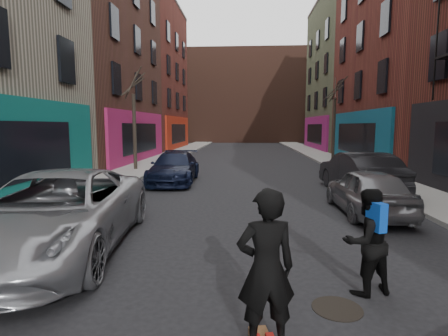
# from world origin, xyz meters

# --- Properties ---
(sidewalk_left) EXTENTS (2.50, 84.00, 0.13)m
(sidewalk_left) POSITION_xyz_m (-6.25, 30.00, 0.07)
(sidewalk_left) COLOR gray
(sidewalk_left) RESTS_ON ground
(sidewalk_right) EXTENTS (2.50, 84.00, 0.13)m
(sidewalk_right) POSITION_xyz_m (6.25, 30.00, 0.07)
(sidewalk_right) COLOR gray
(sidewalk_right) RESTS_ON ground
(building_far) EXTENTS (40.00, 10.00, 14.00)m
(building_far) POSITION_xyz_m (0.00, 56.00, 7.00)
(building_far) COLOR #47281E
(building_far) RESTS_ON ground
(tree_left_far) EXTENTS (2.00, 2.00, 6.50)m
(tree_left_far) POSITION_xyz_m (-6.20, 18.00, 3.38)
(tree_left_far) COLOR black
(tree_left_far) RESTS_ON sidewalk_left
(tree_right_far) EXTENTS (2.00, 2.00, 6.80)m
(tree_right_far) POSITION_xyz_m (6.20, 24.00, 3.53)
(tree_right_far) COLOR black
(tree_right_far) RESTS_ON sidewalk_right
(parked_left_far) EXTENTS (3.31, 6.12, 1.63)m
(parked_left_far) POSITION_xyz_m (-3.82, 5.46, 0.81)
(parked_left_far) COLOR #96989F
(parked_left_far) RESTS_ON ground
(parked_left_end) EXTENTS (2.10, 4.78, 1.37)m
(parked_left_end) POSITION_xyz_m (-3.20, 14.18, 0.68)
(parked_left_end) COLOR black
(parked_left_end) RESTS_ON ground
(parked_right_far) EXTENTS (1.63, 4.00, 1.36)m
(parked_right_far) POSITION_xyz_m (3.51, 8.97, 0.68)
(parked_right_far) COLOR gray
(parked_right_far) RESTS_ON ground
(parked_right_end) EXTENTS (2.06, 4.89, 1.57)m
(parked_right_end) POSITION_xyz_m (4.28, 12.14, 0.79)
(parked_right_end) COLOR black
(parked_right_end) RESTS_ON ground
(skateboarder) EXTENTS (0.73, 0.55, 1.80)m
(skateboarder) POSITION_xyz_m (0.21, 2.47, 1.00)
(skateboarder) COLOR black
(skateboarder) RESTS_ON skateboard
(pedestrian) EXTENTS (0.95, 0.85, 1.63)m
(pedestrian) POSITION_xyz_m (1.82, 4.02, 0.82)
(pedestrian) COLOR black
(pedestrian) RESTS_ON ground
(manhole) EXTENTS (0.71, 0.71, 0.01)m
(manhole) POSITION_xyz_m (1.28, 3.51, 0.01)
(manhole) COLOR black
(manhole) RESTS_ON ground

